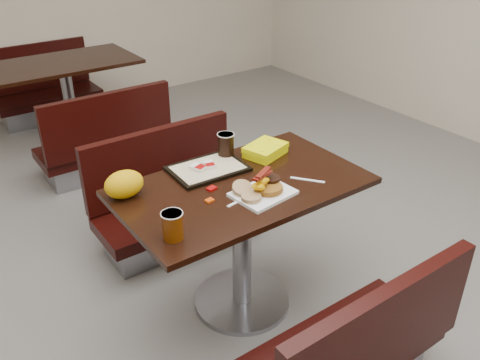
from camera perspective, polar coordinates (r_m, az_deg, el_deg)
floor at (r=2.91m, az=0.22°, el=-13.46°), size 6.00×7.00×0.01m
table_near at (r=2.67m, az=0.24°, el=-7.50°), size 1.20×0.70×0.75m
bench_near_s at (r=2.28m, az=10.99°, el=-16.18°), size 1.00×0.46×0.72m
bench_near_n at (r=3.18m, az=-7.17°, el=-1.55°), size 1.00×0.46×0.72m
table_far at (r=4.79m, az=-18.46°, el=8.10°), size 1.20×0.70×0.75m
bench_far_s at (r=4.17m, az=-15.28°, el=5.31°), size 1.00×0.46×0.72m
bench_far_n at (r=5.43m, az=-20.88°, el=9.93°), size 1.00×0.46×0.72m
platter at (r=2.37m, az=2.58°, el=-1.53°), size 0.29×0.24×0.02m
pancake_stack at (r=2.38m, az=3.18°, el=-0.85°), size 0.15×0.15×0.03m
sausage_patty at (r=2.41m, az=3.52°, el=0.17°), size 0.09×0.09×0.01m
scrambled_eggs at (r=2.34m, az=2.43°, el=-0.23°), size 0.11×0.10×0.05m
bacon_strips at (r=2.33m, az=2.52°, el=0.56°), size 0.17×0.12×0.01m
muffin_bottom at (r=2.30m, az=1.26°, el=-1.96°), size 0.11×0.11×0.02m
muffin_top at (r=2.35m, az=0.24°, el=-0.92°), size 0.11×0.11×0.05m
coffee_cup_near at (r=2.07m, az=-7.53°, el=-5.07°), size 0.10×0.10×0.12m
fork at (r=2.31m, az=-0.46°, el=-2.53°), size 0.14×0.05×0.00m
knife at (r=2.52m, az=7.55°, el=0.02°), size 0.11×0.14×0.00m
condiment_syrup at (r=2.33m, az=-3.43°, el=-2.30°), size 0.04×0.03×0.01m
condiment_ketchup at (r=2.42m, az=-3.19°, el=-0.96°), size 0.05×0.04×0.01m
tray at (r=2.59m, az=-3.62°, el=1.26°), size 0.38×0.28×0.02m
hashbrown_sleeve_left at (r=2.56m, az=-4.71°, el=1.39°), size 0.08×0.09×0.02m
hashbrown_sleeve_right at (r=2.59m, az=-3.47°, el=1.70°), size 0.07×0.08×0.02m
coffee_cup_far at (r=2.69m, az=-1.60°, el=4.01°), size 0.09×0.09×0.12m
clamshell at (r=2.74m, az=2.84°, el=3.37°), size 0.25×0.22×0.06m
paper_bag at (r=2.39m, az=-12.82°, el=-0.46°), size 0.22×0.19×0.13m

